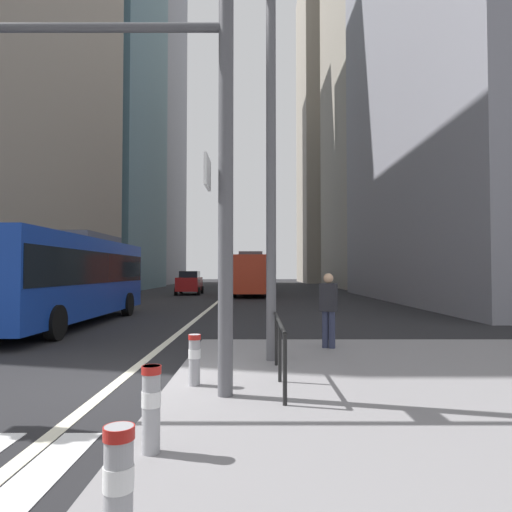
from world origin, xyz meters
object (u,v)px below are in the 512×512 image
Objects in this scene: car_oncoming_far at (191,283)px; bollard_front at (120,486)px; car_oncoming_mid at (114,286)px; bollard_right at (196,357)px; city_bus_blue_oncoming at (69,274)px; street_lamp_post at (273,108)px; bollard_left at (153,404)px; car_receding_near at (261,277)px; pedestrian_waiting at (330,306)px; city_bus_red_receding at (253,272)px; traffic_signal_gantry at (74,122)px; car_receding_far at (259,280)px.

car_oncoming_far is 34.84m from bollard_front.
car_oncoming_mid reaches higher than bollard_right.
street_lamp_post reaches higher than city_bus_blue_oncoming.
bollard_left is at bearing -63.58° from city_bus_blue_oncoming.
street_lamp_post reaches higher than car_receding_near.
city_bus_blue_oncoming is at bearing 135.40° from street_lamp_post.
pedestrian_waiting is at bearing -58.42° from car_oncoming_mid.
street_lamp_post is at bearing -90.14° from car_receding_near.
city_bus_red_receding is 30.25m from traffic_signal_gantry.
bollard_front is at bearing -90.84° from city_bus_red_receding.
bollard_front is at bearing -100.52° from street_lamp_post.
city_bus_blue_oncoming is at bearing 114.16° from bollard_front.
car_oncoming_far is (-5.64, -9.04, -0.00)m from car_receding_far.
bollard_front is 4.28m from bollard_right.
car_oncoming_mid reaches higher than bollard_left.
car_receding_near is at bearing 81.97° from city_bus_blue_oncoming.
city_bus_red_receding is 2.47× the size of car_receding_far.
car_receding_near is (7.25, 51.37, -0.85)m from city_bus_blue_oncoming.
car_receding_far is 39.30m from bollard_right.
bollard_front is (-1.30, -64.63, -0.38)m from car_receding_near.
city_bus_red_receding is 27.72m from street_lamp_post.
traffic_signal_gantry is 4.12m from street_lamp_post.
car_receding_near is 0.53× the size of street_lamp_post.
city_bus_red_receding reaches higher than car_receding_near.
bollard_right is at bearing 19.16° from traffic_signal_gantry.
city_bus_blue_oncoming is at bearing 123.00° from bollard_right.
car_oncoming_mid is 5.10× the size of bollard_front.
car_oncoming_far is 2.43× the size of pedestrian_waiting.
car_oncoming_far is 29.19m from street_lamp_post.
street_lamp_post is at bearing 40.48° from traffic_signal_gantry.
city_bus_red_receding is 29.50m from bollard_right.
city_bus_blue_oncoming reaches higher than bollard_left.
pedestrian_waiting is at bearing 51.99° from bollard_right.
traffic_signal_gantry reaches higher than bollard_right.
car_receding_near is at bearing 88.64° from bollard_left.
street_lamp_post reaches higher than bollard_front.
bollard_right is at bearing -68.98° from car_oncoming_mid.
street_lamp_post is 5.24m from bollard_right.
city_bus_red_receding is at bearing -92.65° from car_receding_far.
car_oncoming_mid is at bearing -109.49° from car_oncoming_far.
city_bus_red_receding is at bearing 91.38° from street_lamp_post.
car_receding_near and car_oncoming_far have the same top height.
car_receding_near is at bearing 89.04° from car_receding_far.
car_oncoming_mid is at bearing 121.58° from pedestrian_waiting.
traffic_signal_gantry is 5.42m from bollard_front.
car_oncoming_far is at bearing 86.60° from city_bus_blue_oncoming.
car_oncoming_mid is at bearing -134.28° from city_bus_red_receding.
car_receding_far is 10.66m from car_oncoming_far.
car_oncoming_mid is at bearing 116.24° from street_lamp_post.
traffic_signal_gantry reaches higher than pedestrian_waiting.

